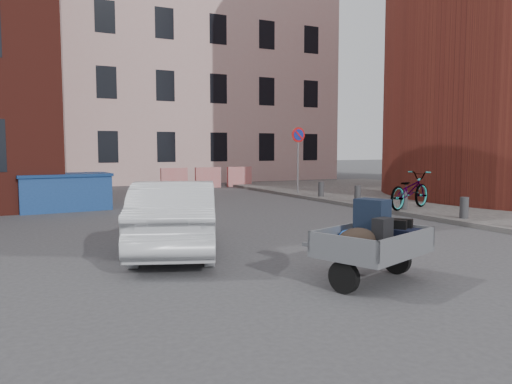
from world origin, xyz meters
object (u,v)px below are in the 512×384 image
dumpster (64,192)px  bicycle (410,190)px  silver_car (175,216)px  trailer (372,241)px

dumpster → bicycle: bicycle is taller
silver_car → bicycle: silver_car is taller
silver_car → bicycle: (7.96, 2.39, 0.01)m
dumpster → bicycle: 10.57m
dumpster → trailer: bearing=-78.3°
dumpster → bicycle: size_ratio=1.34×
trailer → silver_car: bearing=99.3°
silver_car → bicycle: bearing=-143.3°
trailer → silver_car: 3.82m
dumpster → silver_car: 7.70m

